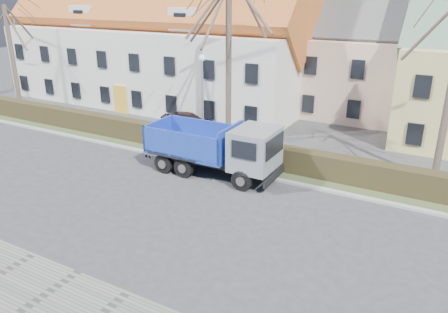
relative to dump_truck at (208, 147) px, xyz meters
The scene contains 12 objects.
ground 4.13m from the dump_truck, 80.49° to the right, with size 120.00×120.00×0.00m, color #343436.
curb_far 1.75m from the dump_truck, 51.52° to the left, with size 80.00×0.30×0.12m, color #979695.
grass_strip 2.86m from the dump_truck, 75.15° to the left, with size 80.00×3.00×0.10m, color #3C4929.
hedge 2.43m from the dump_truck, 73.87° to the left, with size 60.00×0.90×1.30m, color #2B2515.
building_white 17.68m from the dump_truck, 135.38° to the left, with size 26.80×10.80×9.50m, color silver, non-canonical shape.
building_pink 17.04m from the dump_truck, 74.03° to the left, with size 10.80×8.80×8.00m, color #D6AE97, non-canonical shape.
tree_0 22.15m from the dump_truck, 167.59° to the left, with size 7.20×7.20×9.90m, color #4D3F35, non-canonical shape.
tree_1 6.89m from the dump_truck, 106.18° to the left, with size 9.20×9.20×12.65m, color #4D3F35, non-canonical shape.
dump_truck is the anchor object (origin of this frame).
streetlight 4.19m from the dump_truck, 125.74° to the left, with size 0.45×0.45×5.79m, color #9D9D9D, non-canonical shape.
cart_frame 4.60m from the dump_truck, behind, with size 0.67×0.38×0.61m, color silver, non-canonical shape.
parked_car_a 8.07m from the dump_truck, 131.69° to the left, with size 1.50×3.73×1.27m, color black.
Camera 1 is at (10.52, -14.62, 9.13)m, focal length 35.00 mm.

